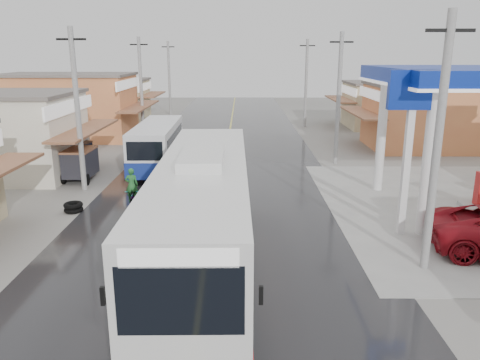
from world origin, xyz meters
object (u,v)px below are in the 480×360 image
Objects in this scene: coach_bus at (204,216)px; tricycle_near at (74,154)px; tricycle_far at (80,163)px; tyre_stack at (73,207)px; second_bus at (157,145)px; cyclist at (133,195)px.

tricycle_near is at bearing 122.01° from coach_bus.
tyre_stack is at bearing -73.54° from tricycle_far.
coach_bus is at bearing -43.14° from tyre_stack.
cyclist is at bearing -89.51° from second_bus.
coach_bus reaches higher than tyre_stack.
second_bus is 9.81× the size of tyre_stack.
second_bus is at bearing 104.84° from coach_bus.
coach_bus is 1.55× the size of second_bus.
coach_bus is 16.41m from tricycle_near.
second_bus reaches higher than tricycle_near.
tricycle_far is 5.45m from tyre_stack.
cyclist reaches higher than tyre_stack.
second_bus is 5.03m from tricycle_near.
cyclist is 2.29× the size of tyre_stack.
tricycle_far is at bearing -144.38° from second_bus.
coach_bus reaches higher than cyclist.
second_bus is 3.38× the size of tricycle_near.
tyre_stack is (-6.24, 5.85, -1.68)m from coach_bus.
tricycle_near is at bearing 179.92° from second_bus.
tyre_stack is (2.63, -7.92, -0.70)m from tricycle_near.
second_bus is at bearing 21.51° from tricycle_near.
tricycle_near is 2.98m from tricycle_far.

